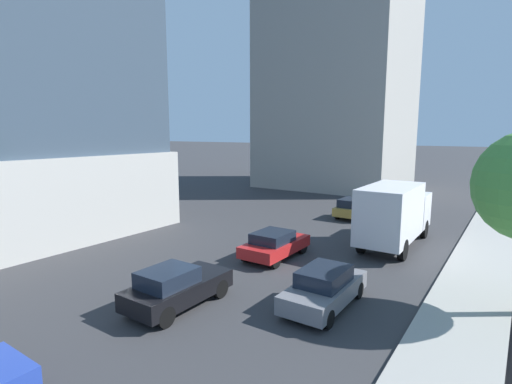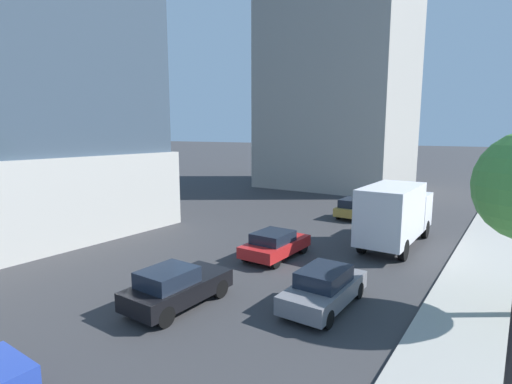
% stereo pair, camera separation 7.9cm
% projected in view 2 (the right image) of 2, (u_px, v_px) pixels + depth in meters
% --- Properties ---
extents(sidewalk, '(5.18, 120.00, 0.15)m').
position_uv_depth(sidewalk, '(511.00, 298.00, 14.52)').
color(sidewalk, '#9E9B93').
rests_on(sidewalk, ground).
extents(construction_building, '(18.43, 14.69, 38.01)m').
position_uv_depth(construction_building, '(341.00, 38.00, 43.64)').
color(construction_building, '#9E9B93').
rests_on(construction_building, ground).
extents(car_red, '(1.89, 4.02, 1.37)m').
position_uv_depth(car_red, '(275.00, 244.00, 19.38)').
color(car_red, red).
rests_on(car_red, ground).
extents(car_black, '(1.80, 4.07, 1.52)m').
position_uv_depth(car_black, '(176.00, 287.00, 13.90)').
color(car_black, black).
rests_on(car_black, ground).
extents(car_gold, '(1.95, 4.69, 1.46)m').
position_uv_depth(car_gold, '(357.00, 207.00, 28.74)').
color(car_gold, '#AD8938').
rests_on(car_gold, ground).
extents(car_gray, '(1.74, 4.11, 1.44)m').
position_uv_depth(car_gray, '(324.00, 288.00, 13.91)').
color(car_gray, slate).
rests_on(car_gray, ground).
extents(box_truck, '(2.37, 7.31, 3.48)m').
position_uv_depth(box_truck, '(395.00, 213.00, 21.08)').
color(box_truck, silver).
rests_on(box_truck, ground).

